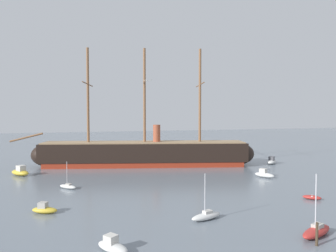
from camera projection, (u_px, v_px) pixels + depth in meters
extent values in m
cube|color=maroon|center=(145.00, 163.00, 73.41)|extent=(46.09, 17.53, 1.19)
cube|color=black|center=(145.00, 152.00, 73.30)|extent=(48.01, 18.26, 4.26)
ellipsoid|color=black|center=(50.00, 155.00, 72.13)|extent=(9.86, 8.29, 5.45)
ellipsoid|color=black|center=(236.00, 154.00, 74.52)|extent=(9.86, 8.29, 5.45)
cube|color=#9E7F5B|center=(145.00, 142.00, 73.21)|extent=(46.94, 17.48, 0.26)
cylinder|color=brown|center=(88.00, 96.00, 72.06)|extent=(0.60, 0.60, 22.13)
cylinder|color=brown|center=(88.00, 84.00, 71.95)|extent=(2.95, 11.17, 0.24)
cylinder|color=brown|center=(144.00, 96.00, 72.77)|extent=(0.60, 0.60, 22.13)
cylinder|color=brown|center=(144.00, 84.00, 72.67)|extent=(2.95, 11.17, 0.24)
cylinder|color=brown|center=(200.00, 96.00, 73.49)|extent=(0.60, 0.60, 22.13)
cylinder|color=brown|center=(200.00, 85.00, 73.38)|extent=(2.95, 11.17, 0.24)
cylinder|color=brown|center=(26.00, 137.00, 71.67)|extent=(7.42, 2.20, 2.27)
cylinder|color=#9E4C33|center=(157.00, 134.00, 73.29)|extent=(1.70, 1.70, 4.26)
ellipsoid|color=silver|center=(113.00, 247.00, 27.75)|extent=(3.21, 3.65, 0.81)
cube|color=beige|center=(111.00, 239.00, 27.87)|extent=(1.38, 1.41, 0.81)
ellipsoid|color=#B22D28|center=(316.00, 232.00, 31.22)|extent=(5.06, 3.22, 0.93)
cube|color=#B2ADA3|center=(318.00, 226.00, 31.35)|extent=(1.43, 1.21, 0.49)
cylinder|color=silver|center=(316.00, 202.00, 30.94)|extent=(0.12, 0.12, 5.61)
ellipsoid|color=silver|center=(206.00, 216.00, 36.11)|extent=(4.36, 2.41, 0.79)
cube|color=beige|center=(208.00, 212.00, 36.21)|extent=(1.20, 0.96, 0.42)
cylinder|color=silver|center=(205.00, 194.00, 35.89)|extent=(0.10, 0.10, 4.80)
ellipsoid|color=gold|center=(45.00, 210.00, 38.44)|extent=(3.51, 2.59, 0.76)
cube|color=#B2ADA3|center=(43.00, 205.00, 38.45)|extent=(1.27, 1.21, 0.76)
ellipsoid|color=#B22D28|center=(312.00, 197.00, 44.61)|extent=(2.57, 2.52, 0.59)
cube|color=beige|center=(312.00, 196.00, 44.61)|extent=(0.81, 0.83, 0.09)
ellipsoid|color=silver|center=(68.00, 187.00, 51.02)|extent=(3.14, 3.17, 0.65)
cube|color=#B2ADA3|center=(69.00, 185.00, 50.92)|extent=(1.01, 1.01, 0.34)
cylinder|color=silver|center=(67.00, 173.00, 51.01)|extent=(0.09, 0.09, 3.95)
ellipsoid|color=silver|center=(265.00, 175.00, 60.05)|extent=(3.31, 4.30, 0.93)
cube|color=beige|center=(263.00, 171.00, 60.22)|extent=(1.52, 1.58, 0.93)
ellipsoid|color=gold|center=(20.00, 173.00, 61.90)|extent=(4.66, 5.02, 1.13)
cube|color=beige|center=(21.00, 168.00, 61.68)|extent=(1.96, 1.98, 1.13)
ellipsoid|color=silver|center=(272.00, 162.00, 76.12)|extent=(4.53, 4.35, 1.04)
cube|color=#4C4C51|center=(271.00, 159.00, 75.83)|extent=(1.81, 1.80, 1.04)
ellipsoid|color=silver|center=(150.00, 158.00, 83.77)|extent=(4.11, 2.71, 0.89)
cube|color=#B2ADA3|center=(151.00, 155.00, 83.89)|extent=(1.43, 1.35, 0.89)
cylinder|color=#423323|center=(317.00, 234.00, 28.94)|extent=(0.25, 0.25, 2.19)
ellipsoid|color=silver|center=(147.00, 81.00, 36.66)|extent=(0.30, 0.30, 0.11)
sphere|color=silver|center=(146.00, 80.00, 36.48)|extent=(0.09, 0.09, 0.09)
cube|color=#ADA89E|center=(150.00, 80.00, 36.52)|extent=(0.43, 0.43, 0.11)
cube|color=#ADA89E|center=(145.00, 81.00, 36.80)|extent=(0.43, 0.43, 0.11)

